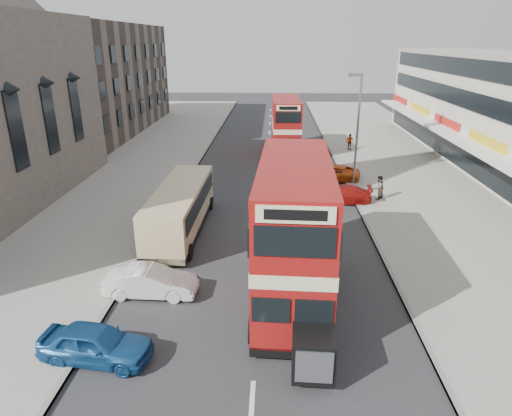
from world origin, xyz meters
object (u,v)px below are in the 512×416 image
(street_lamp, at_px, (357,121))
(car_right_b, at_px, (331,173))
(bus_second, at_px, (286,126))
(coach, at_px, (181,207))
(car_left_front, at_px, (151,282))
(car_right_a, at_px, (341,194))
(bus_main, at_px, (294,232))
(pedestrian_far, at_px, (350,142))
(car_left_near, at_px, (96,343))
(cyclist, at_px, (326,175))
(pedestrian_near, at_px, (379,187))

(street_lamp, xyz_separation_m, car_right_b, (-1.47, 1.06, -4.18))
(bus_second, height_order, coach, bus_second)
(car_left_front, relative_size, car_right_a, 0.96)
(car_right_b, bearing_deg, car_left_front, -24.50)
(bus_main, bearing_deg, coach, -45.32)
(coach, height_order, pedestrian_far, coach)
(bus_main, height_order, coach, bus_main)
(car_left_near, distance_m, cyclist, 22.90)
(car_left_front, distance_m, pedestrian_far, 29.78)
(coach, height_order, car_left_near, coach)
(pedestrian_near, distance_m, pedestrian_far, 14.55)
(bus_second, distance_m, car_right_b, 9.77)
(bus_second, relative_size, cyclist, 4.82)
(car_right_a, distance_m, cyclist, 4.45)
(street_lamp, xyz_separation_m, car_right_a, (-1.44, -3.96, -4.20))
(bus_main, relative_size, car_left_near, 2.70)
(bus_main, bearing_deg, car_left_near, 35.21)
(bus_second, xyz_separation_m, pedestrian_far, (6.29, 1.00, -1.71))
(car_left_near, xyz_separation_m, pedestrian_near, (13.06, 16.62, 0.32))
(street_lamp, relative_size, cyclist, 4.30)
(bus_main, relative_size, coach, 1.12)
(car_left_front, distance_m, pedestrian_near, 17.49)
(bus_main, distance_m, bus_second, 25.78)
(street_lamp, relative_size, car_right_b, 1.87)
(car_right_a, xyz_separation_m, cyclist, (-0.53, 4.42, 0.03))
(coach, relative_size, car_right_a, 2.29)
(bus_main, distance_m, car_left_near, 8.42)
(bus_second, bearing_deg, car_right_a, 102.50)
(bus_second, height_order, cyclist, bus_second)
(bus_second, height_order, car_left_front, bus_second)
(car_right_b, bearing_deg, street_lamp, 59.27)
(street_lamp, relative_size, bus_main, 0.78)
(street_lamp, xyz_separation_m, pedestrian_far, (1.45, 11.00, -3.86))
(car_right_b, bearing_deg, pedestrian_near, 34.66)
(coach, xyz_separation_m, car_left_near, (-0.73, -11.05, -0.79))
(car_right_b, xyz_separation_m, pedestrian_near, (2.62, -4.61, 0.37))
(coach, height_order, cyclist, coach)
(street_lamp, xyz_separation_m, cyclist, (-1.98, 0.47, -4.17))
(bus_second, xyz_separation_m, coach, (-6.33, -19.12, -1.19))
(bus_second, relative_size, pedestrian_near, 5.53)
(bus_main, relative_size, pedestrian_near, 6.29)
(bus_second, bearing_deg, car_left_front, 75.23)
(bus_second, xyz_separation_m, cyclist, (2.87, -9.53, -2.02))
(car_left_front, bearing_deg, car_left_near, 170.86)
(coach, xyz_separation_m, cyclist, (9.20, 9.59, -0.83))
(pedestrian_near, bearing_deg, car_right_b, -104.17)
(car_right_a, bearing_deg, car_left_front, -33.46)
(pedestrian_far, bearing_deg, pedestrian_near, -111.23)
(bus_main, relative_size, pedestrian_far, 6.67)
(bus_second, distance_m, pedestrian_near, 14.91)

